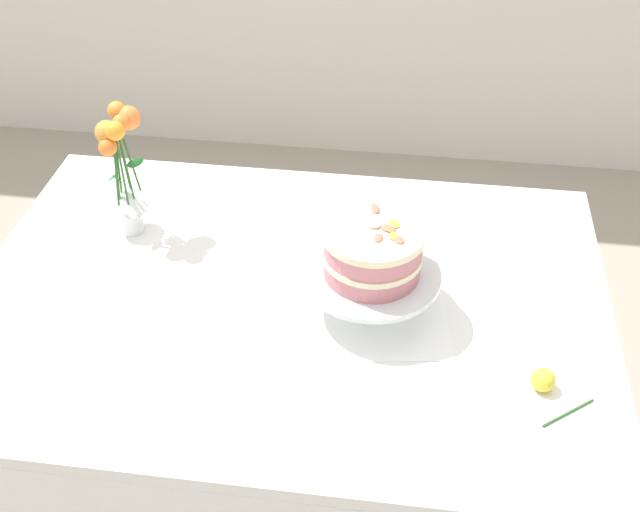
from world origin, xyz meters
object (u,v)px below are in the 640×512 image
flower_vase (123,169)px  dining_table (287,332)px  cake_stand (371,279)px  fallen_rose (544,381)px  layer_cake (373,251)px

flower_vase → dining_table: bearing=-27.0°
dining_table → cake_stand: cake_stand is taller
flower_vase → fallen_rose: bearing=-22.6°
fallen_rose → cake_stand: bearing=151.9°
dining_table → fallen_rose: 0.57m
dining_table → layer_cake: size_ratio=6.69×
cake_stand → fallen_rose: cake_stand is taller
cake_stand → layer_cake: (0.00, 0.00, 0.07)m
layer_cake → fallen_rose: (0.35, -0.19, -0.13)m
flower_vase → cake_stand: bearing=-19.1°
layer_cake → flower_vase: bearing=160.9°
dining_table → cake_stand: bearing=0.9°
cake_stand → fallen_rose: size_ratio=2.38×
cake_stand → flower_vase: 0.63m
dining_table → flower_vase: bearing=153.0°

